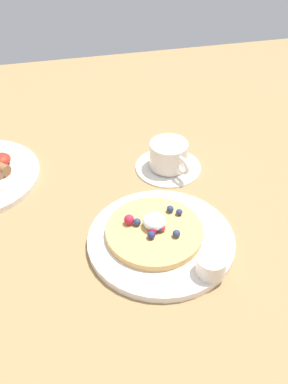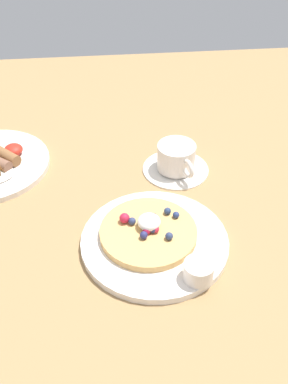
{
  "view_description": "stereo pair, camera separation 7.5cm",
  "coord_description": "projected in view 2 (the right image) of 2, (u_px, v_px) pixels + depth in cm",
  "views": [
    {
      "loc": [
        -8.92,
        -57.79,
        55.29
      ],
      "look_at": [
        4.63,
        1.47,
        4.0
      ],
      "focal_mm": 41.93,
      "sensor_mm": 36.0,
      "label": 1
    },
    {
      "loc": [
        -1.55,
        -59.01,
        55.29
      ],
      "look_at": [
        4.63,
        1.47,
        4.0
      ],
      "focal_mm": 41.93,
      "sensor_mm": 36.0,
      "label": 2
    }
  ],
  "objects": [
    {
      "name": "ground_plane",
      "position": [
        120.0,
        222.0,
        0.82
      ],
      "size": [
        159.26,
        141.55,
        3.0
      ],
      "primitive_type": "cube",
      "color": "#9D794D"
    },
    {
      "name": "pancake_plate",
      "position": [
        155.0,
        242.0,
        0.75
      ],
      "size": [
        24.65,
        24.65,
        1.29
      ],
      "primitive_type": "cylinder",
      "color": "white",
      "rests_on": "ground_plane"
    },
    {
      "name": "pancake_with_berries",
      "position": [
        148.0,
        231.0,
        0.75
      ],
      "size": [
        16.31,
        16.31,
        3.6
      ],
      "color": "tan",
      "rests_on": "pancake_plate"
    },
    {
      "name": "syrup_ramekin",
      "position": [
        199.0,
        271.0,
        0.67
      ],
      "size": [
        4.64,
        4.64,
        3.11
      ],
      "color": "white",
      "rests_on": "pancake_plate"
    },
    {
      "name": "coffee_saucer",
      "position": [
        176.0,
        169.0,
        0.91
      ],
      "size": [
        13.33,
        13.33,
        0.68
      ],
      "primitive_type": "cylinder",
      "color": "white",
      "rests_on": "ground_plane"
    },
    {
      "name": "coffee_cup",
      "position": [
        177.0,
        157.0,
        0.89
      ],
      "size": [
        7.62,
        10.26,
        5.24
      ],
      "color": "white",
      "rests_on": "coffee_saucer"
    }
  ]
}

